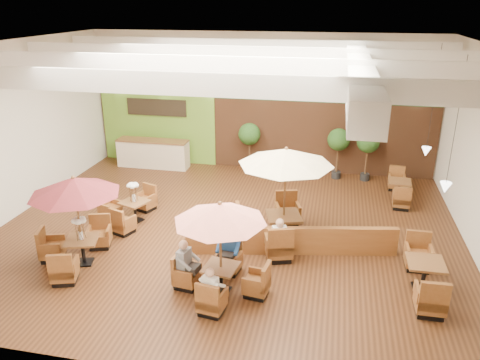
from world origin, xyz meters
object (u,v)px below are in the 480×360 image
(table_1, at_px, (220,231))
(topiary_2, at_px, (368,144))
(diner_0, at_px, (211,285))
(table_0, at_px, (74,202))
(table_3, at_px, (128,208))
(table_5, at_px, (399,190))
(diner_1, at_px, (229,245))
(diner_2, at_px, (186,260))
(diner_3, at_px, (279,235))
(table_4, at_px, (424,276))
(topiary_1, at_px, (339,142))
(diner_4, at_px, (279,234))
(table_2, at_px, (283,175))
(booth_divider, at_px, (291,241))
(topiary_0, at_px, (249,136))

(table_1, xyz_separation_m, topiary_2, (3.71, 8.44, -0.16))
(topiary_2, relative_size, diner_0, 2.76)
(table_0, height_order, table_3, table_0)
(table_5, distance_m, diner_0, 9.06)
(diner_1, height_order, diner_2, diner_1)
(diner_2, xyz_separation_m, diner_3, (2.04, 1.78, -0.03))
(table_4, distance_m, diner_1, 4.83)
(table_3, relative_size, topiary_2, 1.23)
(topiary_1, xyz_separation_m, topiary_2, (1.11, 0.00, -0.02))
(table_5, bearing_deg, diner_1, -125.26)
(diner_4, bearing_deg, diner_0, -132.33)
(diner_4, bearing_deg, table_2, 75.59)
(table_0, xyz_separation_m, table_2, (5.07, 2.34, 0.26))
(diner_3, bearing_deg, topiary_1, 55.89)
(booth_divider, xyz_separation_m, table_1, (-1.47, -2.14, 1.24))
(table_1, relative_size, table_3, 0.97)
(table_1, bearing_deg, booth_divider, 63.57)
(table_2, bearing_deg, diner_2, -141.59)
(topiary_0, height_order, diner_4, topiary_0)
(topiary_0, distance_m, diner_1, 7.66)
(table_0, bearing_deg, table_2, 7.67)
(diner_2, bearing_deg, table_4, 112.25)
(table_2, distance_m, table_3, 5.20)
(table_3, bearing_deg, diner_3, 4.88)
(table_4, relative_size, diner_4, 3.31)
(booth_divider, relative_size, table_1, 2.45)
(diner_3, bearing_deg, diner_2, -160.80)
(topiary_2, height_order, diner_4, topiary_2)
(table_3, relative_size, diner_0, 3.39)
(table_4, relative_size, diner_0, 3.58)
(table_0, relative_size, table_3, 1.06)
(table_0, distance_m, diner_0, 4.34)
(table_3, xyz_separation_m, table_5, (8.65, 3.60, -0.11))
(table_1, relative_size, diner_4, 3.06)
(table_5, xyz_separation_m, topiary_0, (-5.72, 1.64, 1.20))
(table_5, height_order, topiary_2, topiary_2)
(table_4, distance_m, topiary_0, 9.39)
(topiary_0, bearing_deg, table_4, -52.15)
(diner_1, xyz_separation_m, diner_4, (1.17, 0.91, -0.03))
(table_2, relative_size, topiary_1, 1.48)
(table_1, xyz_separation_m, table_5, (4.81, 6.79, -1.31))
(table_5, distance_m, topiary_0, 6.07)
(topiary_1, height_order, diner_3, topiary_1)
(table_1, height_order, diner_0, table_1)
(diner_1, xyz_separation_m, diner_2, (-0.87, -0.87, -0.02))
(table_1, height_order, diner_1, table_1)
(table_3, bearing_deg, table_2, 16.53)
(table_0, xyz_separation_m, table_1, (3.98, -0.50, -0.16))
(table_2, height_order, diner_4, table_2)
(table_4, bearing_deg, diner_2, -170.07)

